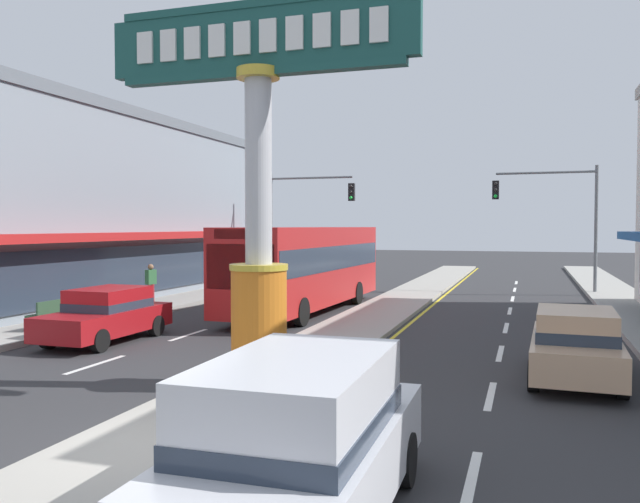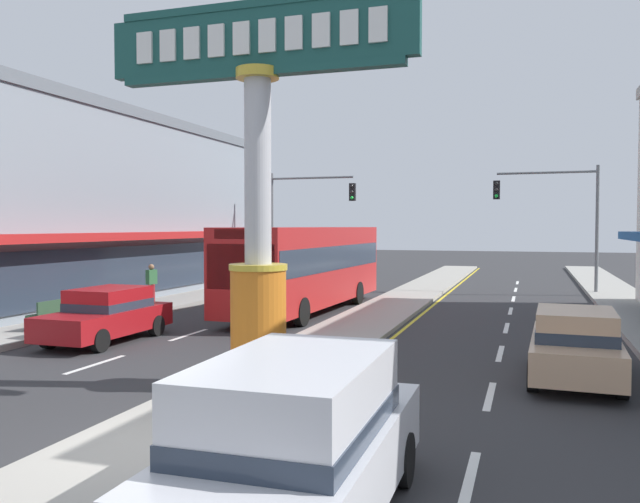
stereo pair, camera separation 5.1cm
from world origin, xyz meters
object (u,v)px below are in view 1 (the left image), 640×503
at_px(storefront_left, 68,208).
at_px(pedestrian_near_kerb, 151,283).
at_px(bus_near_right_lane, 306,263).
at_px(sedan_far_right_lane, 576,344).
at_px(sedan_far_left_oncoming, 106,314).
at_px(traffic_light_left_side, 301,209).
at_px(traffic_light_right_side, 557,207).
at_px(suv_mid_left_lane, 301,440).
at_px(street_bench, 52,313).
at_px(district_sign, 258,188).

height_order(storefront_left, pedestrian_near_kerb, storefront_left).
relative_size(bus_near_right_lane, sedan_far_right_lane, 2.59).
height_order(bus_near_right_lane, sedan_far_left_oncoming, bus_near_right_lane).
xyz_separation_m(traffic_light_left_side, traffic_light_right_side, (12.99, 0.32, 0.00)).
height_order(storefront_left, sedan_far_right_lane, storefront_left).
bearing_deg(traffic_light_left_side, suv_mid_left_lane, -70.31).
bearing_deg(sedan_far_right_lane, suv_mid_left_lane, -111.96).
bearing_deg(pedestrian_near_kerb, storefront_left, 157.91).
relative_size(sedan_far_right_lane, pedestrian_near_kerb, 2.63).
xyz_separation_m(traffic_light_right_side, sedan_far_right_lane, (-0.29, -18.43, -3.46)).
xyz_separation_m(bus_near_right_lane, suv_mid_left_lane, (5.82, -16.86, -0.88)).
bearing_deg(suv_mid_left_lane, sedan_far_left_oncoming, 135.39).
xyz_separation_m(bus_near_right_lane, sedan_far_right_lane, (9.12, -8.68, -1.08)).
xyz_separation_m(bus_near_right_lane, street_bench, (-5.68, -7.29, -1.22)).
xyz_separation_m(district_sign, bus_near_right_lane, (-2.91, 11.29, -2.20)).
relative_size(sedan_far_right_lane, suv_mid_left_lane, 0.94).
relative_size(bus_near_right_lane, pedestrian_near_kerb, 6.81).
distance_m(district_sign, storefront_left, 18.68).
xyz_separation_m(storefront_left, sedan_far_right_lane, (20.64, -9.26, -3.33)).
distance_m(traffic_light_right_side, suv_mid_left_lane, 27.04).
xyz_separation_m(suv_mid_left_lane, pedestrian_near_kerb, (-11.58, 15.10, 0.13)).
height_order(traffic_light_right_side, sedan_far_left_oncoming, traffic_light_right_side).
height_order(storefront_left, sedan_far_left_oncoming, storefront_left).
xyz_separation_m(traffic_light_left_side, street_bench, (-2.10, -16.71, -3.60)).
distance_m(district_sign, traffic_light_right_side, 22.01).
bearing_deg(street_bench, sedan_far_right_lane, -5.38).
distance_m(sedan_far_left_oncoming, street_bench, 2.46).
bearing_deg(street_bench, district_sign, -24.95).
relative_size(storefront_left, street_bench, 14.12).
bearing_deg(district_sign, sedan_far_right_lane, 22.76).
relative_size(traffic_light_left_side, sedan_far_left_oncoming, 1.44).
relative_size(suv_mid_left_lane, sedan_far_left_oncoming, 1.07).
relative_size(bus_near_right_lane, suv_mid_left_lane, 2.44).
relative_size(district_sign, traffic_light_right_side, 1.24).
bearing_deg(traffic_light_left_side, bus_near_right_lane, -69.17).
relative_size(storefront_left, traffic_light_left_side, 3.64).
bearing_deg(district_sign, traffic_light_left_side, 107.42).
relative_size(traffic_light_right_side, street_bench, 3.87).
height_order(bus_near_right_lane, sedan_far_right_lane, bus_near_right_lane).
bearing_deg(traffic_light_right_side, traffic_light_left_side, -178.58).
height_order(sedan_far_right_lane, sedan_far_left_oncoming, same).
bearing_deg(sedan_far_left_oncoming, traffic_light_left_side, 90.95).
bearing_deg(traffic_light_right_side, district_sign, -107.16).
xyz_separation_m(suv_mid_left_lane, street_bench, (-11.51, 9.57, -0.34)).
bearing_deg(street_bench, traffic_light_right_side, 48.46).
height_order(storefront_left, street_bench, storefront_left).
height_order(district_sign, bus_near_right_lane, district_sign).
distance_m(sedan_far_right_lane, pedestrian_near_kerb, 16.41).
distance_m(storefront_left, bus_near_right_lane, 11.75).
xyz_separation_m(sedan_far_left_oncoming, pedestrian_near_kerb, (-2.46, 6.10, 0.33)).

